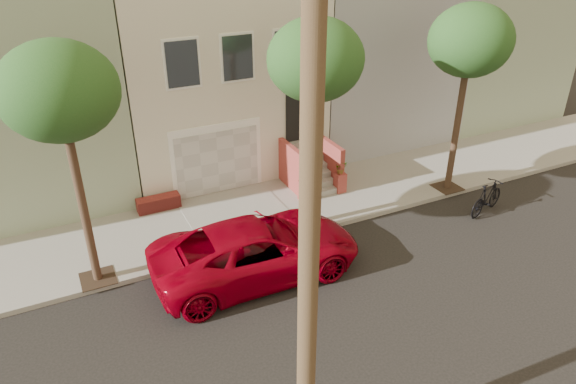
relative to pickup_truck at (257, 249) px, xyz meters
name	(u,v)px	position (x,y,z in m)	size (l,w,h in m)	color
ground	(351,309)	(1.50, -2.42, -0.79)	(90.00, 90.00, 0.00)	black
sidewalk	(264,211)	(1.50, 2.93, -0.71)	(40.00, 3.70, 0.15)	gray
house_row	(201,64)	(1.50, 8.77, 2.85)	(33.10, 11.70, 7.00)	beige
tree_left	(59,93)	(-4.00, 1.48, 4.47)	(2.70, 2.57, 6.30)	#2D2116
tree_mid	(316,61)	(2.50, 1.48, 4.47)	(2.70, 2.57, 6.30)	#2D2116
tree_right	(470,42)	(8.00, 1.48, 4.47)	(2.70, 2.57, 6.30)	#2D2116
pickup_truck	(257,249)	(0.00, 0.00, 0.00)	(2.62, 5.68, 1.58)	#910012
motorcycle	(487,198)	(8.10, -0.25, -0.23)	(0.52, 1.85, 1.11)	black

